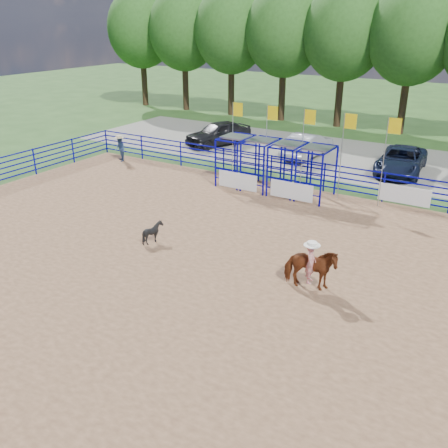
{
  "coord_description": "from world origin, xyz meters",
  "views": [
    {
      "loc": [
        8.31,
        -13.38,
        8.37
      ],
      "look_at": [
        -0.47,
        1.0,
        1.3
      ],
      "focal_mm": 40.0,
      "sensor_mm": 36.0,
      "label": 1
    }
  ],
  "objects": [
    {
      "name": "ground",
      "position": [
        0.0,
        0.0,
        0.0
      ],
      "size": [
        120.0,
        120.0,
        0.0
      ],
      "primitive_type": "plane",
      "color": "#365C25",
      "rests_on": "ground"
    },
    {
      "name": "arena_dirt",
      "position": [
        0.0,
        0.0,
        0.01
      ],
      "size": [
        30.0,
        20.0,
        0.02
      ],
      "primitive_type": "cube",
      "color": "#8D6646",
      "rests_on": "ground"
    },
    {
      "name": "gravel_strip",
      "position": [
        0.0,
        17.0,
        0.01
      ],
      "size": [
        40.0,
        10.0,
        0.01
      ],
      "primitive_type": "cube",
      "color": "gray",
      "rests_on": "ground"
    },
    {
      "name": "horse_and_rider",
      "position": [
        3.21,
        0.36,
        0.87
      ],
      "size": [
        1.91,
        1.18,
        2.37
      ],
      "color": "brown",
      "rests_on": "arena_dirt"
    },
    {
      "name": "calf",
      "position": [
        -3.48,
        0.53,
        0.45
      ],
      "size": [
        1.04,
        1.01,
        0.87
      ],
      "primitive_type": "imported",
      "rotation": [
        0.0,
        0.0,
        2.12
      ],
      "color": "black",
      "rests_on": "arena_dirt"
    },
    {
      "name": "spectator_cowboy",
      "position": [
        -12.79,
        8.89,
        0.81
      ],
      "size": [
        0.93,
        0.9,
        1.56
      ],
      "color": "navy",
      "rests_on": "arena_dirt"
    },
    {
      "name": "car_a",
      "position": [
        -9.87,
        15.63,
        0.83
      ],
      "size": [
        3.58,
        5.18,
        1.64
      ],
      "primitive_type": "imported",
      "rotation": [
        0.0,
        0.0,
        -0.38
      ],
      "color": "black",
      "rests_on": "gravel_strip"
    },
    {
      "name": "car_b",
      "position": [
        -3.39,
        15.9,
        0.76
      ],
      "size": [
        1.92,
        4.68,
        1.51
      ],
      "primitive_type": "imported",
      "rotation": [
        0.0,
        0.0,
        3.07
      ],
      "color": "gray",
      "rests_on": "gravel_strip"
    },
    {
      "name": "car_c",
      "position": [
        2.55,
        15.44,
        0.73
      ],
      "size": [
        2.75,
        5.32,
        1.43
      ],
      "primitive_type": "imported",
      "rotation": [
        0.0,
        0.0,
        0.07
      ],
      "color": "black",
      "rests_on": "gravel_strip"
    },
    {
      "name": "perimeter_fence",
      "position": [
        0.0,
        0.0,
        0.75
      ],
      "size": [
        30.1,
        20.1,
        1.5
      ],
      "color": "#0907A3",
      "rests_on": "ground"
    },
    {
      "name": "chute_assembly",
      "position": [
        -1.9,
        8.84,
        1.26
      ],
      "size": [
        19.32,
        2.41,
        4.2
      ],
      "color": "#0907A3",
      "rests_on": "ground"
    },
    {
      "name": "treeline",
      "position": [
        0.0,
        26.0,
        7.53
      ],
      "size": [
        56.4,
        6.4,
        11.24
      ],
      "color": "#3F2B19",
      "rests_on": "ground"
    }
  ]
}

